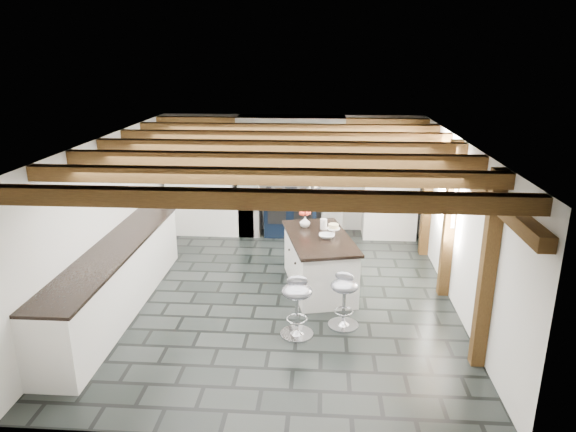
# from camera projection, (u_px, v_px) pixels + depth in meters

# --- Properties ---
(ground) EXTENTS (6.00, 6.00, 0.00)m
(ground) POSITION_uv_depth(u_px,v_px,m) (279.00, 294.00, 7.62)
(ground) COLOR black
(ground) RESTS_ON ground
(room_shell) EXTENTS (6.00, 6.03, 6.00)m
(room_shell) POSITION_uv_depth(u_px,v_px,m) (250.00, 199.00, 8.68)
(room_shell) COLOR white
(room_shell) RESTS_ON ground
(range_cooker) EXTENTS (1.00, 0.63, 0.99)m
(range_cooker) POSITION_uv_depth(u_px,v_px,m) (291.00, 211.00, 10.02)
(range_cooker) COLOR black
(range_cooker) RESTS_ON ground
(kitchen_island) EXTENTS (1.23, 1.83, 1.10)m
(kitchen_island) POSITION_uv_depth(u_px,v_px,m) (319.00, 261.00, 7.74)
(kitchen_island) COLOR white
(kitchen_island) RESTS_ON ground
(bar_stool_near) EXTENTS (0.47, 0.47, 0.74)m
(bar_stool_near) POSITION_uv_depth(u_px,v_px,m) (344.00, 294.00, 6.61)
(bar_stool_near) COLOR silver
(bar_stool_near) RESTS_ON ground
(bar_stool_far) EXTENTS (0.42, 0.42, 0.78)m
(bar_stool_far) POSITION_uv_depth(u_px,v_px,m) (297.00, 300.00, 6.39)
(bar_stool_far) COLOR silver
(bar_stool_far) RESTS_ON ground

